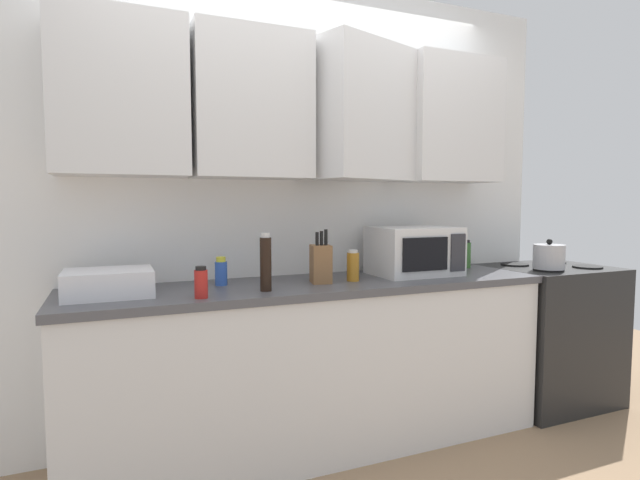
# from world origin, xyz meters

# --- Properties ---
(wall_back_with_cabinets) EXTENTS (3.42, 0.51, 2.60)m
(wall_back_with_cabinets) POSITION_xyz_m (0.00, -0.07, 1.58)
(wall_back_with_cabinets) COLOR white
(wall_back_with_cabinets) RESTS_ON ground_plane
(counter_run) EXTENTS (2.55, 0.63, 0.90)m
(counter_run) POSITION_xyz_m (0.00, -0.30, 0.45)
(counter_run) COLOR silver
(counter_run) RESTS_ON ground_plane
(stove_range) EXTENTS (0.76, 0.64, 0.91)m
(stove_range) POSITION_xyz_m (1.66, -0.32, 0.45)
(stove_range) COLOR black
(stove_range) RESTS_ON ground_plane
(kettle) EXTENTS (0.19, 0.19, 0.19)m
(kettle) POSITION_xyz_m (1.49, -0.46, 0.99)
(kettle) COLOR #B2B2B7
(kettle) RESTS_ON stove_range
(microwave) EXTENTS (0.48, 0.37, 0.28)m
(microwave) POSITION_xyz_m (0.63, -0.27, 1.04)
(microwave) COLOR silver
(microwave) RESTS_ON counter_run
(dish_rack) EXTENTS (0.38, 0.30, 0.12)m
(dish_rack) POSITION_xyz_m (-1.02, -0.30, 0.96)
(dish_rack) COLOR silver
(dish_rack) RESTS_ON counter_run
(knife_block) EXTENTS (0.12, 0.14, 0.28)m
(knife_block) POSITION_xyz_m (0.01, -0.34, 1.00)
(knife_block) COLOR brown
(knife_block) RESTS_ON counter_run
(bottle_red_sauce) EXTENTS (0.06, 0.06, 0.14)m
(bottle_red_sauce) POSITION_xyz_m (-0.64, -0.51, 0.97)
(bottle_red_sauce) COLOR red
(bottle_red_sauce) RESTS_ON counter_run
(bottle_blue_cleaner) EXTENTS (0.06, 0.06, 0.15)m
(bottle_blue_cleaner) POSITION_xyz_m (-0.49, -0.20, 0.97)
(bottle_blue_cleaner) COLOR #2D56B7
(bottle_blue_cleaner) RESTS_ON counter_run
(bottle_spice_jar) EXTENTS (0.05, 0.05, 0.23)m
(bottle_spice_jar) POSITION_xyz_m (1.02, -0.12, 1.01)
(bottle_spice_jar) COLOR #BC6638
(bottle_spice_jar) RESTS_ON counter_run
(bottle_soy_dark) EXTENTS (0.06, 0.06, 0.28)m
(bottle_soy_dark) POSITION_xyz_m (-0.33, -0.45, 1.03)
(bottle_soy_dark) COLOR black
(bottle_soy_dark) RESTS_ON counter_run
(bottle_amber_vinegar) EXTENTS (0.07, 0.07, 0.17)m
(bottle_amber_vinegar) POSITION_xyz_m (0.19, -0.35, 0.98)
(bottle_amber_vinegar) COLOR #AD701E
(bottle_amber_vinegar) RESTS_ON counter_run
(bottle_green_oil) EXTENTS (0.07, 0.07, 0.18)m
(bottle_green_oil) POSITION_xyz_m (1.11, -0.14, 0.99)
(bottle_green_oil) COLOR #386B2D
(bottle_green_oil) RESTS_ON counter_run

